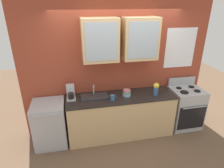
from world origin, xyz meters
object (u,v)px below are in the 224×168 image
object	(u,v)px
cup_near_sink	(113,98)
vase	(156,89)
bowl_stack	(127,93)
coffee_maker	(71,94)
dishwasher	(50,124)
stove_range	(185,108)
sink_faucet	(94,96)

from	to	relation	value
cup_near_sink	vase	bearing A→B (deg)	1.80
bowl_stack	coffee_maker	world-z (taller)	coffee_maker
cup_near_sink	dishwasher	world-z (taller)	cup_near_sink
bowl_stack	coffee_maker	size ratio (longest dim) A/B	0.56
vase	coffee_maker	size ratio (longest dim) A/B	0.91
dishwasher	coffee_maker	bearing A→B (deg)	14.06
stove_range	vase	distance (m)	0.98
cup_near_sink	dishwasher	size ratio (longest dim) A/B	0.14
bowl_stack	vase	distance (m)	0.59
sink_faucet	coffee_maker	size ratio (longest dim) A/B	1.88
bowl_stack	cup_near_sink	bearing A→B (deg)	-158.48
dishwasher	coffee_maker	size ratio (longest dim) A/B	3.08
bowl_stack	coffee_maker	distance (m)	1.10
stove_range	bowl_stack	xyz separation A→B (m)	(-1.36, 0.01, 0.50)
stove_range	coffee_maker	size ratio (longest dim) A/B	3.70
cup_near_sink	dishwasher	distance (m)	1.32
stove_range	cup_near_sink	bearing A→B (deg)	-176.06
sink_faucet	coffee_maker	bearing A→B (deg)	175.33
bowl_stack	cup_near_sink	xyz separation A→B (m)	(-0.31, -0.12, -0.01)
cup_near_sink	coffee_maker	xyz separation A→B (m)	(-0.78, 0.22, 0.06)
dishwasher	stove_range	bearing A→B (deg)	0.09
sink_faucet	dishwasher	world-z (taller)	sink_faucet
coffee_maker	stove_range	bearing A→B (deg)	-2.48
sink_faucet	bowl_stack	xyz separation A→B (m)	(0.64, -0.06, 0.04)
bowl_stack	dishwasher	xyz separation A→B (m)	(-1.53, -0.01, -0.51)
bowl_stack	dishwasher	bearing A→B (deg)	-179.53
dishwasher	coffee_maker	world-z (taller)	coffee_maker
stove_range	dishwasher	distance (m)	2.89
stove_range	vase	xyz separation A→B (m)	(-0.78, -0.09, 0.58)
stove_range	bowl_stack	distance (m)	1.45
bowl_stack	stove_range	bearing A→B (deg)	-0.35
stove_range	bowl_stack	size ratio (longest dim) A/B	6.63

